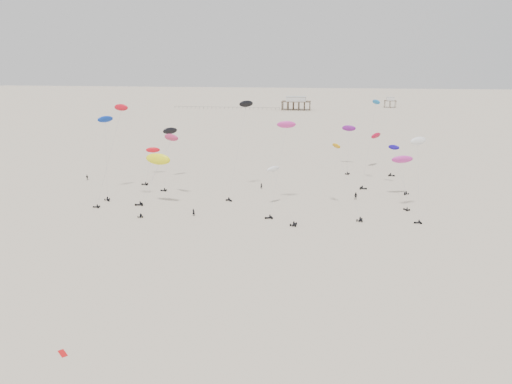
% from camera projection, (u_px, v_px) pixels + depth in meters
% --- Properties ---
extents(ground_plane, '(900.00, 900.00, 0.00)m').
position_uv_depth(ground_plane, '(294.00, 143.00, 219.86)').
color(ground_plane, beige).
extents(pavilion_main, '(21.00, 13.00, 9.80)m').
position_uv_depth(pavilion_main, '(296.00, 104.00, 363.57)').
color(pavilion_main, brown).
rests_on(pavilion_main, ground).
extents(pavilion_small, '(9.00, 7.00, 8.00)m').
position_uv_depth(pavilion_small, '(390.00, 103.00, 382.31)').
color(pavilion_small, brown).
rests_on(pavilion_small, ground).
extents(pier_fence, '(80.20, 0.20, 1.50)m').
position_uv_depth(pier_fence, '(226.00, 108.00, 371.97)').
color(pier_fence, black).
rests_on(pier_fence, ground).
extents(rig_0, '(8.52, 12.66, 18.20)m').
position_uv_depth(rig_0, '(347.00, 179.00, 116.45)').
color(rig_0, black).
rests_on(rig_0, ground).
extents(rig_1, '(9.46, 5.38, 25.31)m').
position_uv_depth(rig_1, '(115.00, 133.00, 120.89)').
color(rig_1, black).
rests_on(rig_1, ground).
extents(rig_2, '(5.49, 13.20, 14.83)m').
position_uv_depth(rig_2, '(398.00, 163.00, 140.72)').
color(rig_2, black).
rests_on(rig_2, ground).
extents(rig_3, '(6.13, 12.70, 25.64)m').
position_uv_depth(rig_3, '(242.00, 127.00, 131.48)').
color(rig_3, black).
rests_on(rig_3, ground).
extents(rig_4, '(9.45, 17.53, 17.61)m').
position_uv_depth(rig_4, '(280.00, 187.00, 117.89)').
color(rig_4, black).
rests_on(rig_4, ground).
extents(rig_5, '(5.97, 11.29, 21.47)m').
position_uv_depth(rig_5, '(106.00, 139.00, 131.64)').
color(rig_5, black).
rests_on(rig_5, ground).
extents(rig_6, '(6.34, 15.79, 15.35)m').
position_uv_depth(rig_6, '(403.00, 163.00, 130.16)').
color(rig_6, black).
rests_on(rig_6, ground).
extents(rig_7, '(10.41, 10.24, 18.21)m').
position_uv_depth(rig_7, '(164.00, 153.00, 126.88)').
color(rig_7, black).
rests_on(rig_7, ground).
extents(rig_8, '(4.77, 10.98, 18.83)m').
position_uv_depth(rig_8, '(418.00, 152.00, 114.61)').
color(rig_8, black).
rests_on(rig_8, ground).
extents(rig_9, '(5.27, 7.77, 24.92)m').
position_uv_depth(rig_9, '(370.00, 140.00, 140.33)').
color(rig_9, black).
rests_on(rig_9, ground).
extents(rig_10, '(5.35, 17.02, 19.62)m').
position_uv_depth(rig_10, '(169.00, 140.00, 147.57)').
color(rig_10, black).
rests_on(rig_10, ground).
extents(rig_11, '(6.26, 13.44, 22.46)m').
position_uv_depth(rig_11, '(283.00, 142.00, 119.08)').
color(rig_11, black).
rests_on(rig_11, ground).
extents(rig_12, '(8.18, 15.61, 15.58)m').
position_uv_depth(rig_12, '(378.00, 141.00, 164.87)').
color(rig_12, black).
rests_on(rig_12, ground).
extents(rig_13, '(6.98, 11.96, 14.80)m').
position_uv_depth(rig_13, '(157.00, 163.00, 121.33)').
color(rig_13, black).
rests_on(rig_13, ground).
extents(rig_14, '(4.98, 16.64, 18.34)m').
position_uv_depth(rig_14, '(349.00, 135.00, 168.08)').
color(rig_14, black).
rests_on(rig_14, ground).
extents(rig_15, '(5.49, 15.69, 15.13)m').
position_uv_depth(rig_15, '(151.00, 157.00, 154.42)').
color(rig_15, black).
rests_on(rig_15, ground).
extents(spectator_0, '(0.84, 0.65, 2.09)m').
position_uv_depth(spectator_0, '(194.00, 216.00, 117.11)').
color(spectator_0, black).
rests_on(spectator_0, ground).
extents(spectator_1, '(1.27, 1.02, 2.26)m').
position_uv_depth(spectator_1, '(356.00, 200.00, 130.83)').
color(spectator_1, black).
rests_on(spectator_1, ground).
extents(spectator_2, '(1.19, 0.65, 2.01)m').
position_uv_depth(spectator_2, '(87.00, 180.00, 152.04)').
color(spectator_2, black).
rests_on(spectator_2, ground).
extents(spectator_3, '(0.73, 0.51, 2.01)m').
position_uv_depth(spectator_3, '(261.00, 189.00, 141.64)').
color(spectator_3, black).
rests_on(spectator_3, ground).
extents(grounded_kite_b, '(1.79, 1.75, 0.07)m').
position_uv_depth(grounded_kite_b, '(63.00, 353.00, 62.25)').
color(grounded_kite_b, red).
rests_on(grounded_kite_b, ground).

